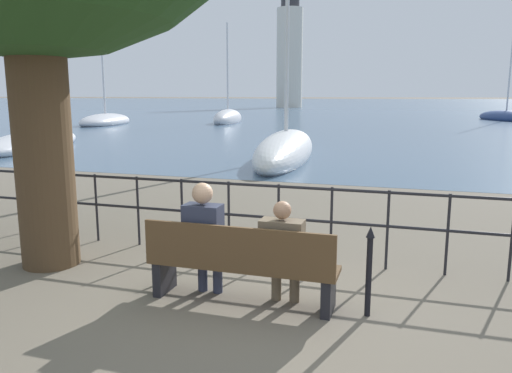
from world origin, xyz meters
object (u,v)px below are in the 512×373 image
at_px(park_bench, 240,265).
at_px(sailboat_5, 286,149).
at_px(sailboat_1, 106,121).
at_px(harbor_lighthouse, 290,52).
at_px(sailboat_0, 506,117).
at_px(sailboat_4, 228,119).
at_px(seated_person_right, 283,249).
at_px(closed_umbrella, 369,267).
at_px(sailboat_3, 33,142).
at_px(seated_person_left, 204,235).

relative_size(park_bench, sailboat_5, 0.17).
xyz_separation_m(sailboat_1, harbor_lighthouse, (0.75, 56.77, 9.59)).
height_order(sailboat_0, sailboat_4, sailboat_0).
bearing_deg(sailboat_1, harbor_lighthouse, 79.75).
height_order(seated_person_right, closed_umbrella, seated_person_right).
xyz_separation_m(sailboat_0, sailboat_4, (-22.34, -10.81, 0.04)).
bearing_deg(park_bench, sailboat_1, 126.14).
height_order(sailboat_3, sailboat_5, sailboat_5).
bearing_deg(sailboat_4, sailboat_3, -101.28).
bearing_deg(seated_person_right, seated_person_left, -179.71).
relative_size(sailboat_1, sailboat_4, 1.24).
xyz_separation_m(seated_person_left, sailboat_1, (-20.38, 28.44, -0.43)).
bearing_deg(seated_person_right, sailboat_4, 111.41).
xyz_separation_m(park_bench, closed_umbrella, (1.35, 0.10, 0.09)).
xyz_separation_m(park_bench, sailboat_5, (-2.57, 12.38, -0.10)).
relative_size(seated_person_left, sailboat_1, 0.13).
bearing_deg(sailboat_3, harbor_lighthouse, 78.29).
xyz_separation_m(sailboat_3, sailboat_5, (11.21, -0.29, 0.10)).
relative_size(sailboat_0, sailboat_4, 1.38).
bearing_deg(sailboat_5, park_bench, -85.02).
bearing_deg(sailboat_3, sailboat_1, 97.32).
height_order(park_bench, sailboat_1, sailboat_1).
distance_m(seated_person_left, sailboat_3, 18.34).
bearing_deg(sailboat_0, sailboat_5, -133.52).
bearing_deg(sailboat_3, closed_umbrella, -56.41).
relative_size(sailboat_4, sailboat_5, 0.66).
bearing_deg(sailboat_4, park_bench, -77.71).
xyz_separation_m(seated_person_left, sailboat_3, (-13.33, 12.59, -0.47)).
distance_m(park_bench, seated_person_right, 0.50).
height_order(seated_person_left, sailboat_0, sailboat_0).
xyz_separation_m(park_bench, sailboat_0, (9.63, 44.48, -0.14)).
height_order(park_bench, seated_person_left, seated_person_left).
distance_m(seated_person_left, harbor_lighthouse, 87.92).
height_order(sailboat_1, sailboat_5, sailboat_5).
relative_size(seated_person_right, sailboat_1, 0.11).
relative_size(sailboat_0, sailboat_3, 1.25).
relative_size(seated_person_right, sailboat_0, 0.10).
relative_size(seated_person_left, harbor_lighthouse, 0.06).
bearing_deg(sailboat_4, seated_person_left, -78.33).
distance_m(seated_person_left, sailboat_4, 35.76).
distance_m(sailboat_0, sailboat_4, 24.82).
relative_size(park_bench, seated_person_right, 1.80).
distance_m(seated_person_right, harbor_lighthouse, 88.13).
bearing_deg(park_bench, sailboat_0, 77.79).
bearing_deg(sailboat_5, harbor_lighthouse, 96.77).
bearing_deg(sailboat_3, sailboat_5, -18.17).
relative_size(sailboat_1, sailboat_3, 1.13).
height_order(park_bench, harbor_lighthouse, harbor_lighthouse).
bearing_deg(seated_person_right, park_bench, -169.68).
distance_m(seated_person_right, sailboat_0, 45.34).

